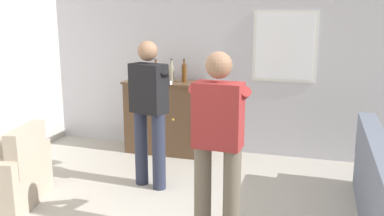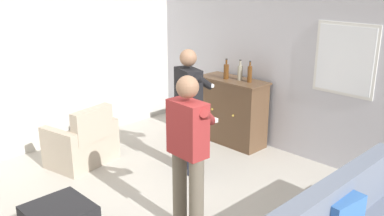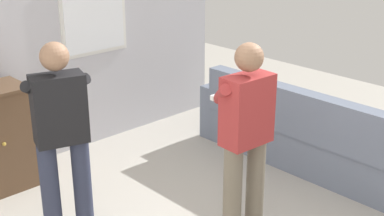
{
  "view_description": "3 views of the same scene",
  "coord_description": "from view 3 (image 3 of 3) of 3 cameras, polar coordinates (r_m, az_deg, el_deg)",
  "views": [
    {
      "loc": [
        1.34,
        -3.25,
        1.99
      ],
      "look_at": [
        0.28,
        0.27,
        1.16
      ],
      "focal_mm": 40.0,
      "sensor_mm": 36.0,
      "label": 1
    },
    {
      "loc": [
        3.36,
        -2.6,
        2.6
      ],
      "look_at": [
        0.3,
        0.4,
        1.23
      ],
      "focal_mm": 40.0,
      "sensor_mm": 36.0,
      "label": 2
    },
    {
      "loc": [
        -2.35,
        -2.4,
        2.6
      ],
      "look_at": [
        0.17,
        0.28,
        1.22
      ],
      "focal_mm": 50.0,
      "sensor_mm": 36.0,
      "label": 3
    }
  ],
  "objects": [
    {
      "name": "couch",
      "position": [
        5.74,
        11.7,
        -3.07
      ],
      "size": [
        0.57,
        2.63,
        0.9
      ],
      "color": "slate",
      "rests_on": "ground"
    },
    {
      "name": "person_standing_right",
      "position": [
        4.18,
        5.67,
        -2.96
      ],
      "size": [
        0.56,
        0.49,
        1.68
      ],
      "color": "#6B6051",
      "rests_on": "ground"
    },
    {
      "name": "person_standing_left",
      "position": [
        4.3,
        -13.76,
        -2.77
      ],
      "size": [
        0.53,
        0.52,
        1.68
      ],
      "color": "#282D42",
      "rests_on": "ground"
    },
    {
      "name": "wall_back_with_window",
      "position": [
        5.71,
        -17.95,
        7.51
      ],
      "size": [
        5.2,
        0.15,
        2.8
      ],
      "color": "silver",
      "rests_on": "ground"
    }
  ]
}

